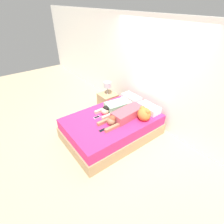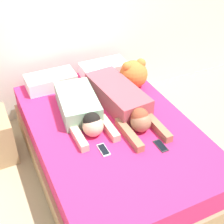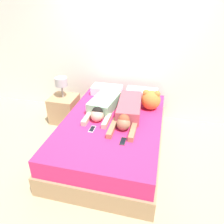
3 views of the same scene
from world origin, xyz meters
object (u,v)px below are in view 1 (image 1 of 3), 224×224
(pillow_head_right, at_px, (149,108))
(cell_phone_right, at_px, (102,130))
(cell_phone_left, at_px, (97,117))
(person_right, at_px, (124,115))
(pillow_head_left, at_px, (131,98))
(bed, at_px, (112,127))
(plush_toy, at_px, (144,114))
(person_left, at_px, (115,107))
(nightstand, at_px, (108,100))

(pillow_head_right, distance_m, cell_phone_right, 1.34)
(cell_phone_left, bearing_deg, pillow_head_right, 65.64)
(person_right, relative_size, cell_phone_right, 7.32)
(pillow_head_left, xyz_separation_m, cell_phone_left, (0.11, -1.17, -0.07))
(bed, height_order, person_right, person_right)
(pillow_head_left, relative_size, plush_toy, 1.67)
(person_left, bearing_deg, bed, -48.81)
(bed, height_order, pillow_head_left, pillow_head_left)
(plush_toy, bearing_deg, person_left, -158.69)
(cell_phone_right, bearing_deg, bed, 119.71)
(person_right, relative_size, cell_phone_left, 7.32)
(nightstand, bearing_deg, plush_toy, -5.11)
(pillow_head_right, relative_size, plush_toy, 1.67)
(person_left, distance_m, cell_phone_right, 0.83)
(nightstand, bearing_deg, pillow_head_right, 9.29)
(person_right, xyz_separation_m, plush_toy, (0.30, 0.32, 0.06))
(pillow_head_right, distance_m, nightstand, 1.46)
(pillow_head_left, relative_size, cell_phone_right, 3.40)
(person_right, height_order, cell_phone_right, person_right)
(pillow_head_left, distance_m, cell_phone_left, 1.18)
(pillow_head_right, distance_m, person_left, 0.84)
(cell_phone_left, bearing_deg, cell_phone_right, -19.44)
(person_left, relative_size, person_right, 0.78)
(person_right, height_order, plush_toy, plush_toy)
(cell_phone_left, relative_size, plush_toy, 0.49)
(plush_toy, bearing_deg, nightstand, 174.89)
(pillow_head_right, relative_size, person_left, 0.59)
(pillow_head_left, height_order, person_right, person_right)
(person_left, xyz_separation_m, cell_phone_right, (0.46, -0.68, -0.09))
(pillow_head_left, xyz_separation_m, nightstand, (-0.77, -0.23, -0.33))
(plush_toy, bearing_deg, pillow_head_left, 155.61)
(cell_phone_left, xyz_separation_m, cell_phone_right, (0.47, -0.16, 0.00))
(bed, xyz_separation_m, pillow_head_right, (0.32, 0.89, 0.35))
(person_left, bearing_deg, cell_phone_left, -90.26)
(cell_phone_right, bearing_deg, pillow_head_left, 113.16)
(person_right, bearing_deg, plush_toy, 47.07)
(person_left, distance_m, nightstand, 1.04)
(cell_phone_left, bearing_deg, nightstand, 133.01)
(bed, relative_size, person_left, 2.42)
(nightstand, bearing_deg, person_left, -25.59)
(plush_toy, distance_m, nightstand, 1.65)
(pillow_head_right, relative_size, person_right, 0.46)
(cell_phone_left, height_order, nightstand, nightstand)
(bed, distance_m, cell_phone_right, 0.58)
(person_left, distance_m, person_right, 0.42)
(person_right, distance_m, nightstand, 1.42)
(pillow_head_left, xyz_separation_m, cell_phone_right, (0.57, -1.33, -0.07))
(nightstand, bearing_deg, cell_phone_right, -39.44)
(pillow_head_left, relative_size, nightstand, 0.62)
(person_left, bearing_deg, person_right, -6.25)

